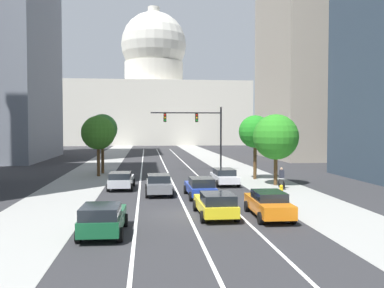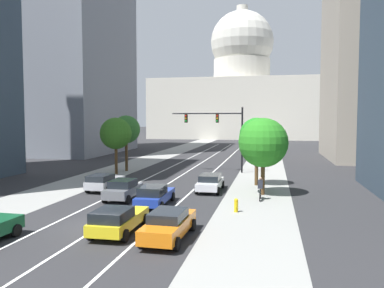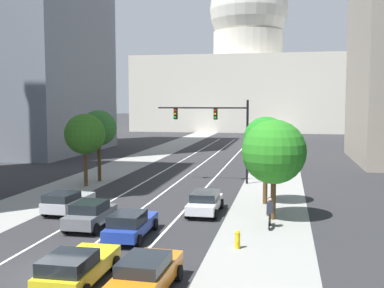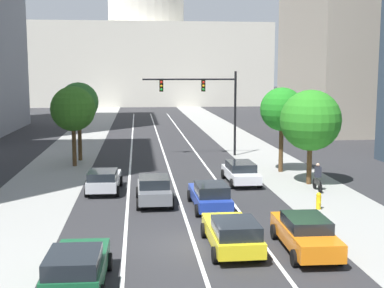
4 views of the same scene
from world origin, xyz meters
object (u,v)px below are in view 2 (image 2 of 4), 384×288
car_gray (123,189)px  car_white (210,182)px  car_blue (155,195)px  fire_hydrant (236,205)px  street_tree_mid_left (116,134)px  car_orange (169,224)px  traffic_signal_mast (220,127)px  car_yellow (118,219)px  capitol_building (242,92)px  street_tree_far_right (263,143)px  cyclist (260,189)px  street_tree_near_left (126,130)px  street_tree_mid_right (257,135)px  car_silver (104,182)px

car_gray → car_white: size_ratio=0.88×
car_blue → fire_hydrant: 5.73m
street_tree_mid_left → car_orange: bearing=-60.9°
traffic_signal_mast → car_gray: bearing=-107.7°
car_yellow → traffic_signal_mast: size_ratio=0.57×
capitol_building → car_gray: size_ratio=13.11×
capitol_building → car_blue: 94.75m
car_yellow → fire_hydrant: bearing=-44.7°
car_orange → street_tree_far_right: street_tree_far_right is taller
car_yellow → street_tree_far_right: size_ratio=0.76×
car_gray → cyclist: size_ratio=2.37×
car_gray → car_blue: 3.28m
car_white → car_orange: bearing=179.3°
car_orange → street_tree_mid_left: street_tree_mid_left is taller
car_white → street_tree_near_left: street_tree_near_left is taller
car_yellow → fire_hydrant: 8.17m
capitol_building → car_white: (4.35, -87.57, -13.26)m
street_tree_far_right → street_tree_mid_right: bearing=98.8°
car_white → street_tree_mid_left: 14.24m
car_yellow → street_tree_near_left: street_tree_near_left is taller
fire_hydrant → car_blue: bearing=173.5°
car_silver → street_tree_near_left: (-2.66, 11.82, 4.00)m
car_gray → fire_hydrant: size_ratio=4.48×
car_gray → street_tree_near_left: bearing=20.0°
street_tree_mid_right → car_white: bearing=-135.8°
car_white → street_tree_far_right: bearing=-100.5°
fire_hydrant → street_tree_near_left: 22.56m
fire_hydrant → street_tree_mid_left: (-14.31, 14.42, 3.94)m
car_gray → car_blue: car_gray is taller
car_blue → traffic_signal_mast: size_ratio=0.59×
car_white → cyclist: size_ratio=2.68×
street_tree_near_left → cyclist: bearing=-39.6°
street_tree_mid_right → street_tree_near_left: 16.41m
capitol_building → car_white: bearing=-87.2°
capitol_building → traffic_signal_mast: (3.67, -76.22, -8.89)m
street_tree_far_right → car_orange: bearing=-109.3°
street_tree_mid_right → street_tree_mid_left: bearing=165.3°
car_silver → cyclist: bearing=-92.6°
car_orange → street_tree_near_left: bearing=27.5°
car_orange → traffic_signal_mast: 24.86m
car_blue → car_orange: (2.89, -6.88, 0.02)m
traffic_signal_mast → capitol_building: bearing=92.8°
car_gray → capitol_building: bearing=-1.4°
cyclist → traffic_signal_mast: bearing=20.4°
car_orange → car_yellow: 2.92m
street_tree_mid_right → street_tree_mid_left: size_ratio=1.00×
fire_hydrant → street_tree_mid_right: street_tree_mid_right is taller
fire_hydrant → street_tree_mid_right: 11.24m
car_gray → car_yellow: size_ratio=0.88×
cyclist → street_tree_mid_right: size_ratio=0.28×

